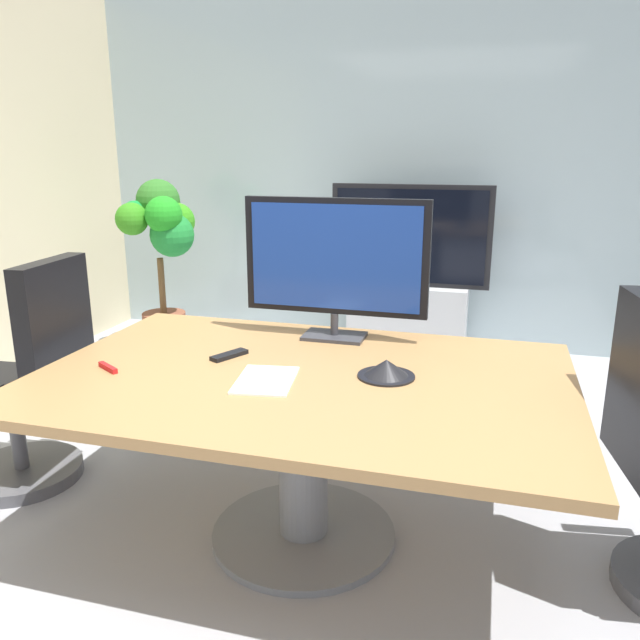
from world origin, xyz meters
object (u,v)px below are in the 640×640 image
Objects in this scene: conference_table at (303,412)px; office_chair_left at (30,393)px; wall_display_unit at (408,298)px; potted_plant at (162,241)px; conference_phone at (386,369)px; tv_monitor at (335,261)px; remote_control at (229,355)px.

office_chair_left reaches higher than conference_table.
potted_plant reaches higher than wall_display_unit.
potted_plant is 2.95m from conference_phone.
conference_table is at bearing -49.76° from potted_plant.
conference_phone is (0.32, -0.45, -0.33)m from tv_monitor.
wall_display_unit is 1.95m from potted_plant.
conference_table is 0.37m from conference_phone.
conference_table is at bearing 81.71° from office_chair_left.
office_chair_left is at bearing 176.36° from conference_table.
potted_plant is at bearing 130.24° from conference_table.
remote_control is (-0.35, 0.11, 0.17)m from conference_table.
potted_plant is 7.87× the size of remote_control.
wall_display_unit is 0.98× the size of potted_plant.
potted_plant reaches higher than conference_phone.
remote_control is at bearing -54.43° from potted_plant.
conference_phone is at bearing -44.36° from potted_plant.
potted_plant is 6.08× the size of conference_phone.
wall_display_unit is (0.07, 2.54, -0.12)m from conference_table.
office_chair_left is at bearing -120.42° from wall_display_unit.
potted_plant is at bearing 137.99° from tv_monitor.
office_chair_left reaches higher than conference_phone.
wall_display_unit reaches higher than remote_control.
conference_table is at bearing -170.48° from conference_phone.
wall_display_unit is 5.95× the size of conference_phone.
wall_display_unit is at bearing 144.94° from office_chair_left.
wall_display_unit is at bearing 88.50° from conference_table.
conference_phone is at bearing -84.21° from wall_display_unit.
office_chair_left is 4.95× the size of conference_phone.
remote_control is (-0.35, -0.40, -0.35)m from tv_monitor.
tv_monitor reaches higher than conference_table.
wall_display_unit is at bearing 88.12° from tv_monitor.
wall_display_unit is at bearing 106.87° from remote_control.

